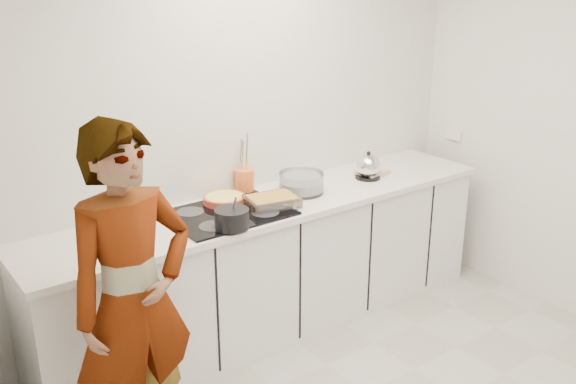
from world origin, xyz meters
TOP-DOWN VIEW (x-y plane):
  - wall_back at (0.00, 1.60)m, footprint 3.60×0.00m
  - wall_left at (-1.80, 0.00)m, footprint 0.00×3.20m
  - base_cabinets at (0.00, 1.28)m, footprint 3.20×0.58m
  - countertop at (0.00, 1.28)m, footprint 3.24×0.64m
  - hob at (-0.35, 1.26)m, footprint 0.72×0.54m
  - tart_dish at (-0.28, 1.42)m, footprint 0.30×0.30m
  - saucepan at (-0.45, 1.04)m, footprint 0.22×0.22m
  - baking_dish at (-0.07, 1.19)m, footprint 0.35×0.29m
  - mixing_bowl at (0.25, 1.30)m, footprint 0.34×0.34m
  - tea_towel at (0.89, 1.30)m, footprint 0.24×0.19m
  - kettle at (0.81, 1.26)m, footprint 0.19×0.19m
  - utensil_crock at (-0.05, 1.54)m, footprint 0.14×0.14m
  - cook at (-1.21, 0.69)m, footprint 0.67×0.48m

SIDE VIEW (x-z plane):
  - base_cabinets at x=0.00m, z-range 0.00..0.87m
  - cook at x=-1.21m, z-range 0.00..1.73m
  - countertop at x=0.00m, z-range 0.87..0.91m
  - hob at x=-0.35m, z-range 0.91..0.92m
  - tea_towel at x=0.89m, z-range 0.91..0.95m
  - tart_dish at x=-0.28m, z-range 0.93..0.97m
  - baking_dish at x=-0.07m, z-range 0.93..0.99m
  - mixing_bowl at x=0.25m, z-range 0.90..1.04m
  - saucepan at x=-0.45m, z-range 0.89..1.07m
  - utensil_crock at x=-0.05m, z-range 0.91..1.07m
  - kettle at x=0.81m, z-range 0.89..1.09m
  - wall_back at x=0.00m, z-range 0.00..2.60m
  - wall_left at x=-1.80m, z-range 0.00..2.60m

